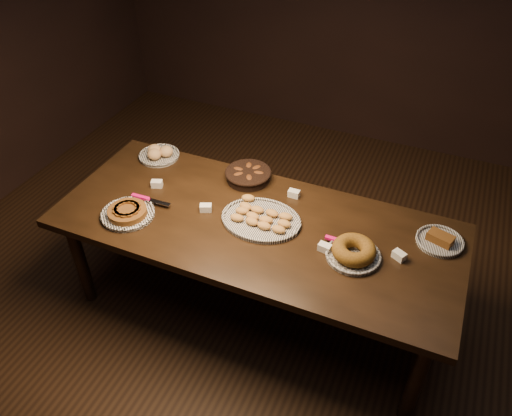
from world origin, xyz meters
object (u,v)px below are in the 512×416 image
at_px(apple_tart_plate, 128,213).
at_px(madeleine_platter, 261,218).
at_px(bundt_cake_plate, 354,252).
at_px(buffet_table, 255,232).

bearing_deg(apple_tart_plate, madeleine_platter, -0.42).
relative_size(apple_tart_plate, bundt_cake_plate, 1.08).
bearing_deg(apple_tart_plate, bundt_cake_plate, -12.08).
distance_m(buffet_table, apple_tart_plate, 0.77).
distance_m(apple_tart_plate, bundt_cake_plate, 1.34).
distance_m(apple_tart_plate, madeleine_platter, 0.80).
height_order(buffet_table, bundt_cake_plate, bundt_cake_plate).
xyz_separation_m(madeleine_platter, bundt_cake_plate, (0.58, -0.08, 0.02)).
bearing_deg(bundt_cake_plate, apple_tart_plate, 170.69).
bearing_deg(buffet_table, madeleine_platter, 49.76).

